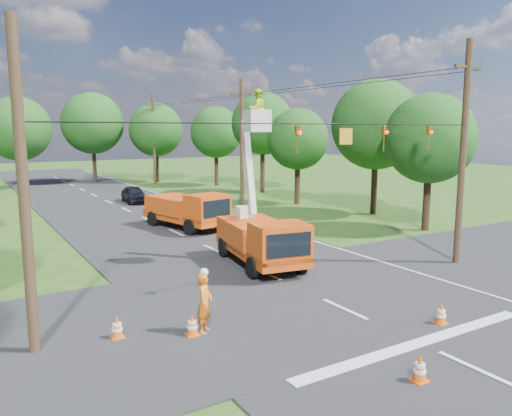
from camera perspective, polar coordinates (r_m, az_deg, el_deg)
ground at (r=34.70m, az=-12.23°, el=-1.38°), size 140.00×140.00×0.00m
road_main at (r=34.70m, az=-12.23°, el=-1.38°), size 12.00×100.00×0.06m
road_cross at (r=19.08m, az=6.07°, el=-9.74°), size 56.00×10.00×0.07m
stop_bar at (r=15.56m, az=18.14°, el=-14.59°), size 9.00×0.45×0.02m
edge_line at (r=36.86m, az=-3.99°, el=-0.60°), size 0.12×90.00×0.02m
bucket_truck at (r=22.37m, az=0.59°, el=-2.48°), size 3.25×6.42×7.86m
second_truck at (r=31.15m, az=-7.82°, el=-0.17°), size 3.59×6.55×2.33m
ground_worker at (r=15.36m, az=-5.89°, el=-10.74°), size 0.79×0.81×1.87m
distant_car at (r=43.31m, az=-13.76°, el=1.53°), size 2.06×4.26×1.40m
traffic_cone_0 at (r=13.34m, az=18.21°, el=-17.01°), size 0.38×0.38×0.71m
traffic_cone_1 at (r=17.11m, az=20.39°, el=-11.23°), size 0.38×0.38×0.71m
traffic_cone_2 at (r=23.57m, az=3.63°, el=-5.16°), size 0.38×0.38×0.71m
traffic_cone_3 at (r=15.35m, az=-7.29°, el=-13.09°), size 0.38×0.38×0.71m
traffic_cone_4 at (r=15.60m, az=-15.60°, el=-12.98°), size 0.38×0.38×0.71m
traffic_cone_6 at (r=32.31m, az=-1.60°, el=-1.29°), size 0.38×0.38×0.71m
pole_right_near at (r=24.24m, az=22.58°, el=5.92°), size 1.80×0.30×10.00m
pole_right_mid at (r=39.50m, az=-1.64°, el=7.50°), size 1.80×0.30×10.00m
pole_right_far at (r=57.74m, az=-11.59°, el=7.78°), size 1.80×0.30×10.00m
pole_left at (r=14.50m, az=-25.04°, el=1.78°), size 0.30×0.30×9.00m
signal_span at (r=19.51m, az=11.63°, el=8.12°), size 18.00×0.29×1.07m
tree_right_a at (r=31.86m, az=19.26°, el=7.49°), size 5.40×5.40×8.28m
tree_right_b at (r=37.02m, az=13.59°, el=9.22°), size 6.40×6.40×9.65m
tree_right_c at (r=41.21m, az=4.80°, el=7.82°), size 5.00×5.00×7.83m
tree_right_d at (r=48.74m, az=0.76°, el=9.62°), size 6.00×6.00×9.70m
tree_right_e at (r=55.22m, az=-4.59°, el=8.62°), size 5.60×5.60×8.63m
tree_far_a at (r=57.65m, az=-25.53°, el=8.17°), size 6.60×6.60×9.50m
tree_far_b at (r=60.97m, az=-18.19°, el=9.17°), size 7.00×7.00×10.32m
tree_far_c at (r=59.95m, az=-11.37°, el=8.74°), size 6.20×6.20×9.18m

